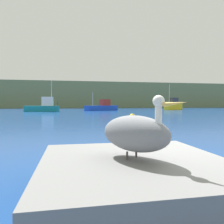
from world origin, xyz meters
name	(u,v)px	position (x,y,z in m)	size (l,w,h in m)	color
ground_plane	(189,173)	(0.00, 0.00, 0.00)	(260.00, 260.00, 0.00)	navy
hillside_backdrop	(77,95)	(0.00, 70.75, 4.09)	(140.00, 14.96, 8.18)	#6B7A51
pier_dock	(135,179)	(-1.39, -0.92, 0.29)	(2.64, 2.68, 0.58)	slate
pelican	(135,133)	(-1.39, -0.92, 0.96)	(1.08, 1.33, 0.91)	slate
fishing_boat_yellow	(173,105)	(19.85, 40.76, 1.01)	(4.79, 3.29, 5.54)	yellow
fishing_boat_teal	(43,107)	(-6.78, 35.14, 0.83)	(5.75, 2.54, 5.29)	teal
fishing_boat_blue	(102,107)	(3.92, 39.17, 0.72)	(6.93, 4.78, 3.58)	blue
mooring_buoy	(132,117)	(2.95, 14.32, 0.25)	(0.50, 0.50, 0.50)	yellow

